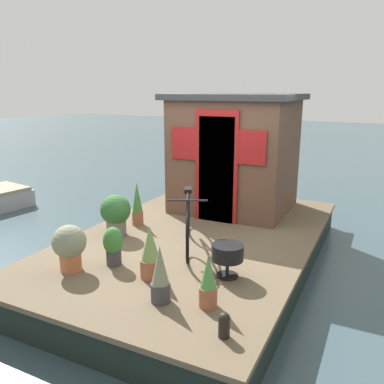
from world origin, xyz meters
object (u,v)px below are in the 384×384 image
object	(u,v)px
houseboat_cabin	(235,152)
bicycle	(188,220)
potted_plant_lavender	(137,205)
potted_plant_thyme	(208,282)
potted_plant_basil	(113,245)
potted_plant_rosemary	(160,275)
charcoal_grill	(228,254)
mooring_bollard	(224,324)
potted_plant_sage	(69,245)
potted_plant_fern	(116,213)
potted_plant_geranium	(150,253)

from	to	relation	value
houseboat_cabin	bicycle	xyz separation A→B (m)	(-1.98, -0.06, -0.66)
potted_plant_lavender	potted_plant_thyme	size ratio (longest dim) A/B	1.24
bicycle	potted_plant_basil	xyz separation A→B (m)	(-0.96, 0.54, -0.11)
houseboat_cabin	potted_plant_rosemary	distance (m)	3.55
bicycle	potted_plant_thyme	xyz separation A→B (m)	(-1.34, -0.90, -0.10)
houseboat_cabin	bicycle	size ratio (longest dim) A/B	1.35
potted_plant_rosemary	potted_plant_thyme	world-z (taller)	potted_plant_rosemary
houseboat_cabin	charcoal_grill	world-z (taller)	houseboat_cabin
mooring_bollard	potted_plant_thyme	bearing A→B (deg)	39.59
houseboat_cabin	potted_plant_thyme	world-z (taller)	houseboat_cabin
potted_plant_lavender	potted_plant_thyme	world-z (taller)	potted_plant_lavender
potted_plant_basil	potted_plant_sage	distance (m)	0.51
potted_plant_fern	potted_plant_geranium	bearing A→B (deg)	-128.66
houseboat_cabin	potted_plant_sage	size ratio (longest dim) A/B	3.77
bicycle	potted_plant_thyme	size ratio (longest dim) A/B	2.81
potted_plant_rosemary	potted_plant_lavender	xyz separation A→B (m)	(1.89, 1.54, 0.04)
potted_plant_thyme	potted_plant_rosemary	bearing A→B (deg)	104.76
potted_plant_geranium	potted_plant_basil	distance (m)	0.60
houseboat_cabin	potted_plant_basil	world-z (taller)	houseboat_cabin
mooring_bollard	potted_plant_lavender	bearing A→B (deg)	47.25
potted_plant_sage	charcoal_grill	distance (m)	1.86
potted_plant_fern	potted_plant_lavender	distance (m)	0.52
potted_plant_rosemary	potted_plant_fern	bearing A→B (deg)	48.91
houseboat_cabin	charcoal_grill	xyz separation A→B (m)	(-2.62, -0.89, -0.74)
bicycle	potted_plant_geranium	xyz separation A→B (m)	(-1.05, -0.05, -0.07)
mooring_bollard	potted_plant_geranium	bearing A→B (deg)	59.70
houseboat_cabin	potted_plant_rosemary	xyz separation A→B (m)	(-3.44, -0.49, -0.74)
potted_plant_geranium	bicycle	bearing A→B (deg)	2.83
bicycle	potted_plant_fern	distance (m)	1.15
potted_plant_thyme	potted_plant_sage	world-z (taller)	potted_plant_sage
potted_plant_rosemary	potted_plant_sage	xyz separation A→B (m)	(0.15, 1.33, 0.03)
potted_plant_thyme	mooring_bollard	world-z (taller)	potted_plant_thyme
charcoal_grill	potted_plant_sage	bearing A→B (deg)	111.07
potted_plant_sage	potted_plant_rosemary	bearing A→B (deg)	-96.56
potted_plant_rosemary	potted_plant_lavender	world-z (taller)	potted_plant_lavender
potted_plant_basil	mooring_bollard	size ratio (longest dim) A/B	2.08
potted_plant_basil	charcoal_grill	world-z (taller)	potted_plant_basil
potted_plant_lavender	potted_plant_rosemary	bearing A→B (deg)	-140.84
potted_plant_geranium	potted_plant_lavender	bearing A→B (deg)	38.26
bicycle	potted_plant_lavender	world-z (taller)	bicycle
potted_plant_fern	potted_plant_sage	xyz separation A→B (m)	(-1.22, -0.24, -0.02)
bicycle	potted_plant_basil	bearing A→B (deg)	150.86
bicycle	potted_plant_sage	distance (m)	1.60
potted_plant_basil	potted_plant_fern	bearing A→B (deg)	35.01
potted_plant_sage	bicycle	bearing A→B (deg)	-34.55
potted_plant_thyme	potted_plant_lavender	bearing A→B (deg)	48.72
bicycle	charcoal_grill	xyz separation A→B (m)	(-0.64, -0.83, -0.08)
potted_plant_fern	potted_plant_sage	bearing A→B (deg)	-168.88
potted_plant_geranium	potted_plant_lavender	distance (m)	1.88
potted_plant_sage	mooring_bollard	xyz separation A→B (m)	(-0.43, -2.13, -0.19)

